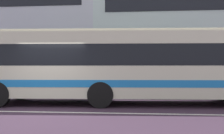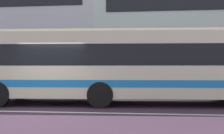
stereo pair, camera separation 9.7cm
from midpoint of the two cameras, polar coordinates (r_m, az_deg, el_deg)
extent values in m
plane|color=#3C293B|center=(9.26, -15.18, -9.72)|extent=(160.00, 160.00, 0.00)
cube|color=silver|center=(9.25, -15.18, -9.70)|extent=(60.00, 0.16, 0.01)
cube|color=#39742C|center=(14.48, -1.39, -4.80)|extent=(13.01, 1.10, 0.73)
cube|color=beige|center=(10.80, 1.90, 0.42)|extent=(11.55, 3.04, 2.59)
cube|color=black|center=(10.81, 1.90, 2.48)|extent=(10.87, 3.03, 0.83)
cube|color=blue|center=(10.81, 1.90, -3.37)|extent=(11.33, 3.06, 0.28)
cube|color=beige|center=(10.90, 1.90, 7.57)|extent=(11.08, 2.63, 0.12)
cylinder|color=black|center=(12.80, 23.71, -4.80)|extent=(1.01, 0.33, 1.00)
cylinder|color=black|center=(12.00, -1.41, -5.13)|extent=(1.01, 0.33, 1.00)
cylinder|color=black|center=(9.76, -2.39, -6.27)|extent=(1.01, 0.33, 1.00)
cylinder|color=black|center=(12.93, -19.50, -4.76)|extent=(1.01, 0.33, 1.00)
camera|label=1|loc=(0.05, -89.75, 0.00)|focal=40.71mm
camera|label=2|loc=(0.05, 90.25, 0.00)|focal=40.71mm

